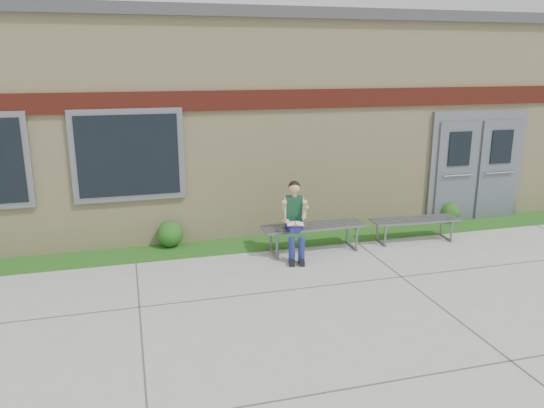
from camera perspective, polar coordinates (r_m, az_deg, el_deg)
name	(u,v)px	position (r m, az deg, el deg)	size (l,w,h in m)	color
ground	(356,297)	(7.79, 9.02, -9.90)	(80.00, 80.00, 0.00)	#9E9E99
grass_strip	(299,240)	(10.03, 2.93, -3.87)	(16.00, 0.80, 0.02)	#204C14
school_building	(256,112)	(12.80, -1.78, 9.88)	(16.20, 6.22, 4.20)	beige
bench_left	(314,231)	(9.40, 4.51, -2.90)	(1.84, 0.52, 0.48)	slate
bench_right	(415,224)	(10.24, 15.10, -2.10)	(1.67, 0.57, 0.43)	slate
girl	(295,218)	(9.00, 2.47, -1.48)	(0.47, 0.79, 1.31)	navy
shrub_mid	(170,234)	(9.74, -10.91, -3.18)	(0.47, 0.47, 0.47)	#204C14
shrub_east	(450,212)	(11.65, 18.59, -0.86)	(0.40, 0.40, 0.40)	#204C14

